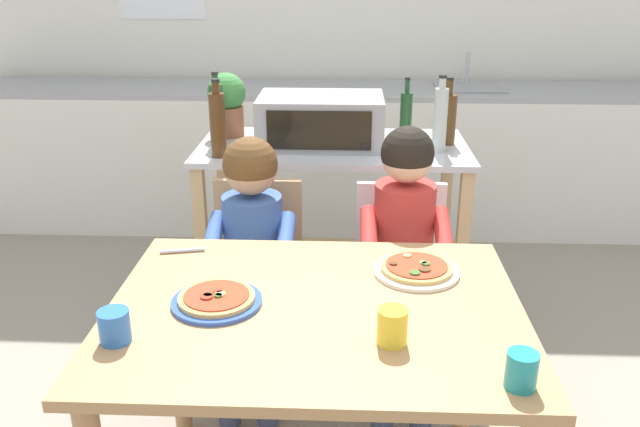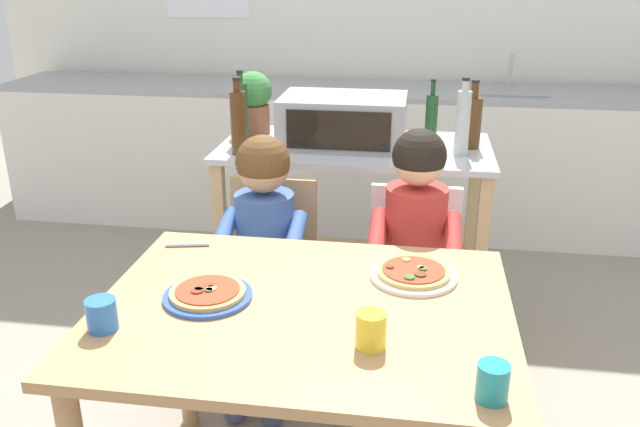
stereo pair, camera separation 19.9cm
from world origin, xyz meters
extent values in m
plane|color=gray|center=(0.00, 1.12, 0.00)|extent=(11.24, 11.24, 0.00)
cube|color=white|center=(0.00, 2.87, 1.35)|extent=(5.15, 0.12, 2.70)
cube|color=silver|center=(0.00, 2.46, 0.43)|extent=(4.63, 0.60, 0.85)
cube|color=#9E9EA3|center=(0.00, 2.46, 0.87)|extent=(4.63, 0.60, 0.03)
cube|color=gray|center=(0.81, 2.46, 0.88)|extent=(0.40, 0.33, 0.02)
cylinder|color=#B7BABF|center=(0.81, 2.58, 0.98)|extent=(0.02, 0.02, 0.20)
cube|color=#B7BABF|center=(0.02, 1.18, 0.86)|extent=(1.15, 0.60, 0.02)
cube|color=tan|center=(0.02, 1.18, 0.30)|extent=(1.06, 0.55, 0.02)
cube|color=tan|center=(-0.52, 0.92, 0.42)|extent=(0.05, 0.05, 0.84)
cube|color=tan|center=(0.55, 0.92, 0.42)|extent=(0.05, 0.05, 0.84)
cube|color=tan|center=(-0.52, 1.45, 0.42)|extent=(0.05, 0.05, 0.84)
cube|color=tan|center=(0.55, 1.45, 0.42)|extent=(0.05, 0.05, 0.84)
cube|color=#999BA0|center=(-0.04, 1.19, 0.97)|extent=(0.52, 0.35, 0.21)
cube|color=black|center=(-0.04, 1.01, 0.97)|extent=(0.42, 0.01, 0.16)
cylinder|color=black|center=(0.15, 1.01, 0.91)|extent=(0.02, 0.01, 0.02)
cylinder|color=#1E4723|center=(-0.48, 1.18, 1.00)|extent=(0.06, 0.06, 0.25)
cylinder|color=#1E4723|center=(-0.48, 1.18, 1.14)|extent=(0.03, 0.03, 0.04)
cylinder|color=black|center=(-0.48, 1.18, 1.17)|extent=(0.03, 0.03, 0.01)
cylinder|color=#4C2D14|center=(-0.44, 0.99, 1.00)|extent=(0.06, 0.06, 0.26)
cylinder|color=#4C2D14|center=(-0.44, 0.99, 1.15)|extent=(0.03, 0.03, 0.04)
cylinder|color=black|center=(-0.44, 0.99, 1.18)|extent=(0.03, 0.03, 0.01)
cylinder|color=#ADB7B2|center=(0.46, 1.10, 1.00)|extent=(0.06, 0.06, 0.26)
cylinder|color=#ADB7B2|center=(0.46, 1.10, 1.15)|extent=(0.03, 0.03, 0.04)
cylinder|color=black|center=(0.46, 1.10, 1.18)|extent=(0.03, 0.03, 0.01)
cylinder|color=#1E4723|center=(0.34, 1.32, 0.97)|extent=(0.05, 0.05, 0.20)
cylinder|color=#1E4723|center=(0.34, 1.32, 1.10)|extent=(0.02, 0.02, 0.05)
cylinder|color=black|center=(0.34, 1.32, 1.13)|extent=(0.02, 0.02, 0.01)
cylinder|color=#4C2D14|center=(0.50, 1.22, 0.98)|extent=(0.07, 0.07, 0.21)
cylinder|color=#4C2D14|center=(0.50, 1.22, 1.11)|extent=(0.03, 0.03, 0.06)
cylinder|color=black|center=(0.50, 1.22, 1.15)|extent=(0.03, 0.03, 0.01)
cylinder|color=#9E5B3D|center=(-0.46, 1.32, 0.93)|extent=(0.14, 0.14, 0.13)
sphere|color=#428942|center=(-0.46, 1.32, 1.06)|extent=(0.17, 0.17, 0.17)
cube|color=#AD7F51|center=(0.00, 0.00, 0.73)|extent=(1.11, 0.87, 0.03)
cylinder|color=#AD7F51|center=(-0.50, 0.37, 0.36)|extent=(0.06, 0.06, 0.72)
cylinder|color=#AD7F51|center=(0.50, 0.37, 0.36)|extent=(0.06, 0.06, 0.72)
cube|color=tan|center=(-0.27, 0.68, 0.44)|extent=(0.36, 0.36, 0.04)
cube|color=tan|center=(-0.27, 0.84, 0.63)|extent=(0.34, 0.03, 0.38)
cylinder|color=tan|center=(-0.12, 0.53, 0.22)|extent=(0.03, 0.03, 0.42)
cylinder|color=tan|center=(-0.42, 0.53, 0.22)|extent=(0.03, 0.03, 0.42)
cylinder|color=tan|center=(-0.12, 0.83, 0.22)|extent=(0.03, 0.03, 0.42)
cylinder|color=tan|center=(-0.42, 0.83, 0.22)|extent=(0.03, 0.03, 0.42)
cube|color=silver|center=(0.29, 0.67, 0.44)|extent=(0.36, 0.36, 0.04)
cube|color=silver|center=(0.29, 0.83, 0.63)|extent=(0.34, 0.03, 0.38)
cylinder|color=silver|center=(0.44, 0.52, 0.22)|extent=(0.03, 0.03, 0.42)
cylinder|color=silver|center=(0.14, 0.52, 0.22)|extent=(0.03, 0.03, 0.42)
cylinder|color=silver|center=(0.44, 0.82, 0.22)|extent=(0.03, 0.03, 0.42)
cylinder|color=silver|center=(0.14, 0.82, 0.22)|extent=(0.03, 0.03, 0.42)
cube|color=#424C6B|center=(-0.20, 0.54, 0.48)|extent=(0.10, 0.30, 0.10)
cylinder|color=#424C6B|center=(-0.20, 0.41, 0.24)|extent=(0.08, 0.08, 0.44)
cube|color=#424C6B|center=(-0.34, 0.54, 0.48)|extent=(0.10, 0.30, 0.10)
cylinder|color=#424C6B|center=(-0.34, 0.41, 0.24)|extent=(0.08, 0.08, 0.44)
cylinder|color=#3D60A8|center=(-0.14, 0.58, 0.68)|extent=(0.06, 0.26, 0.15)
cylinder|color=#3D60A8|center=(-0.40, 0.58, 0.68)|extent=(0.06, 0.26, 0.15)
cylinder|color=#3D60A8|center=(-0.27, 0.68, 0.64)|extent=(0.22, 0.22, 0.33)
sphere|color=tan|center=(-0.27, 0.68, 0.91)|extent=(0.19, 0.19, 0.19)
sphere|color=brown|center=(-0.27, 0.68, 0.93)|extent=(0.20, 0.20, 0.20)
cube|color=#424C6B|center=(0.36, 0.53, 0.48)|extent=(0.10, 0.30, 0.10)
cylinder|color=#424C6B|center=(0.36, 0.40, 0.24)|extent=(0.08, 0.08, 0.44)
cube|color=#424C6B|center=(0.22, 0.53, 0.48)|extent=(0.10, 0.30, 0.10)
cylinder|color=#424C6B|center=(0.22, 0.40, 0.24)|extent=(0.08, 0.08, 0.44)
cylinder|color=#BC332D|center=(0.42, 0.57, 0.71)|extent=(0.06, 0.26, 0.15)
cylinder|color=#BC332D|center=(0.16, 0.57, 0.71)|extent=(0.06, 0.26, 0.15)
cylinder|color=#BC332D|center=(0.29, 0.67, 0.67)|extent=(0.22, 0.22, 0.39)
sphere|color=beige|center=(0.29, 0.67, 0.97)|extent=(0.18, 0.18, 0.18)
sphere|color=black|center=(0.29, 0.67, 0.98)|extent=(0.19, 0.19, 0.19)
cylinder|color=#3356B7|center=(-0.27, 0.00, 0.75)|extent=(0.25, 0.25, 0.01)
cylinder|color=tan|center=(-0.27, 0.00, 0.76)|extent=(0.21, 0.21, 0.01)
cylinder|color=#B23D23|center=(-0.27, 0.00, 0.77)|extent=(0.18, 0.18, 0.00)
cylinder|color=#DBC666|center=(-0.26, 0.00, 0.78)|extent=(0.03, 0.03, 0.01)
cylinder|color=#386628|center=(-0.26, -0.01, 0.78)|extent=(0.02, 0.02, 0.01)
cylinder|color=#563319|center=(-0.29, -0.01, 0.78)|extent=(0.03, 0.03, 0.01)
cylinder|color=maroon|center=(-0.26, 0.02, 0.78)|extent=(0.03, 0.03, 0.01)
cylinder|color=maroon|center=(-0.29, -0.02, 0.78)|extent=(0.03, 0.03, 0.01)
cylinder|color=white|center=(0.29, 0.21, 0.75)|extent=(0.25, 0.25, 0.01)
cylinder|color=tan|center=(0.29, 0.21, 0.76)|extent=(0.21, 0.21, 0.01)
cylinder|color=#B23D23|center=(0.29, 0.21, 0.77)|extent=(0.18, 0.18, 0.00)
cylinder|color=#563319|center=(0.22, 0.21, 0.78)|extent=(0.02, 0.02, 0.01)
cylinder|color=#563319|center=(0.31, 0.17, 0.78)|extent=(0.03, 0.03, 0.01)
cylinder|color=#386628|center=(0.32, 0.21, 0.78)|extent=(0.02, 0.02, 0.01)
cylinder|color=#DBC666|center=(0.31, 0.22, 0.78)|extent=(0.02, 0.02, 0.01)
cylinder|color=#386628|center=(0.28, 0.15, 0.78)|extent=(0.03, 0.03, 0.01)
cylinder|color=#DBC666|center=(0.27, 0.27, 0.78)|extent=(0.02, 0.02, 0.01)
cylinder|color=yellow|center=(0.19, -0.17, 0.79)|extent=(0.07, 0.07, 0.09)
cylinder|color=teal|center=(0.46, -0.34, 0.79)|extent=(0.07, 0.07, 0.08)
cylinder|color=blue|center=(-0.48, -0.20, 0.79)|extent=(0.08, 0.08, 0.08)
cylinder|color=#B7BABF|center=(-0.44, 0.33, 0.75)|extent=(0.14, 0.04, 0.01)
camera|label=1|loc=(0.08, -1.56, 1.62)|focal=37.02mm
camera|label=2|loc=(0.28, -1.54, 1.62)|focal=37.02mm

